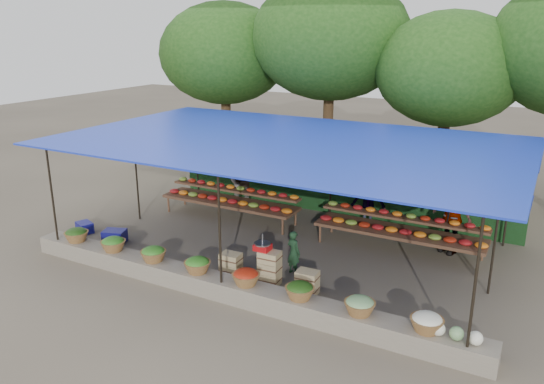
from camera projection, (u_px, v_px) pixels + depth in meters
The scene contains 16 objects.
ground at pixel (286, 250), 13.37m from camera, with size 60.00×60.00×0.00m, color brown.
stone_curb at pixel (226, 288), 11.00m from camera, with size 10.60×0.55×0.40m, color #70685A.
stall_canopy at pixel (288, 146), 12.64m from camera, with size 10.80×6.60×2.82m.
produce_baskets at pixel (221, 271), 10.94m from camera, with size 8.98×0.58×0.34m.
netting_backdrop at pixel (334, 173), 15.64m from camera, with size 10.60×0.06×2.50m, color #19461F.
tree_row at pixel (387, 49), 16.85m from camera, with size 16.51×5.50×7.12m.
fruit_table_left at pixel (231, 198), 15.45m from camera, with size 4.21×0.95×0.93m.
fruit_table_right at pixel (400, 228), 13.18m from camera, with size 4.21×0.95×0.93m.
crate_counter at pixel (268, 271), 11.53m from camera, with size 2.36×0.36×0.77m.
weighing_scale at pixel (263, 246), 11.43m from camera, with size 0.36×0.36×0.38m.
vendor_seated at pixel (294, 253), 11.95m from camera, with size 0.38×0.25×1.03m, color #19371F.
customer_left at pixel (243, 181), 15.96m from camera, with size 0.90×0.70×1.86m, color slate.
customer_mid at pixel (368, 200), 14.75m from camera, with size 0.99×0.57×1.54m, color slate.
customer_right at pixel (451, 217), 13.00m from camera, with size 1.08×0.45×1.85m, color slate.
blue_crate_front at pixel (115, 236), 13.80m from camera, with size 0.56×0.40×0.34m, color navy.
blue_crate_back at pixel (85, 227), 14.49m from camera, with size 0.48×0.34×0.29m, color navy.
Camera 1 is at (5.56, -11.01, 5.38)m, focal length 35.00 mm.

